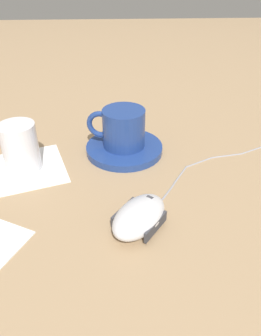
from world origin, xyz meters
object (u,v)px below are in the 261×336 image
object	(u,v)px
saucer	(124,149)
coffee_cup	(122,128)
computer_mouse	(139,216)
drinking_glass	(20,147)

from	to	relation	value
saucer	coffee_cup	world-z (taller)	coffee_cup
saucer	computer_mouse	xyz separation A→B (m)	(-0.20, -0.01, 0.01)
coffee_cup	drinking_glass	size ratio (longest dim) A/B	1.32
coffee_cup	drinking_glass	world-z (taller)	drinking_glass
drinking_glass	coffee_cup	bearing A→B (deg)	-73.40
coffee_cup	computer_mouse	xyz separation A→B (m)	(-0.21, -0.02, -0.03)
saucer	coffee_cup	size ratio (longest dim) A/B	1.33
coffee_cup	computer_mouse	size ratio (longest dim) A/B	0.96
saucer	drinking_glass	bearing A→B (deg)	105.37
saucer	coffee_cup	xyz separation A→B (m)	(0.00, 0.00, 0.04)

